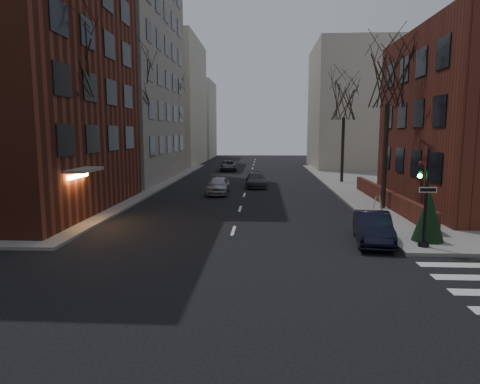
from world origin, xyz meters
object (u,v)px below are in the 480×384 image
tree_left_a (67,60)px  streetlamp_far (182,137)px  parked_sedan (373,228)px  car_lane_far (228,166)px  traffic_signal (424,204)px  streetlamp_near (129,140)px  tree_left_b (135,80)px  sandwich_board (377,205)px  car_lane_gray (256,180)px  tree_right_b (344,101)px  evergreen_shrub (429,216)px  tree_left_c (173,103)px  car_lane_silver (218,185)px  tree_right_a (389,76)px

tree_left_a → streetlamp_far: size_ratio=1.63×
parked_sedan → car_lane_far: bearing=112.1°
traffic_signal → car_lane_far: size_ratio=0.89×
traffic_signal → streetlamp_near: size_ratio=0.64×
streetlamp_far → tree_left_b: bearing=-92.1°
sandwich_board → car_lane_gray: bearing=138.4°
tree_right_b → tree_left_b: bearing=-161.2°
sandwich_board → evergreen_shrub: evergreen_shrub is taller
sandwich_board → streetlamp_far: bearing=141.1°
tree_left_c → tree_left_a: bearing=-90.0°
evergreen_shrub → car_lane_gray: bearing=112.2°
traffic_signal → sandwich_board: size_ratio=3.89×
tree_right_b → parked_sedan: size_ratio=2.27×
parked_sedan → car_lane_gray: 19.56m
car_lane_silver → streetlamp_near: bearing=-160.1°
tree_left_a → streetlamp_near: (0.60, 8.00, -4.23)m
traffic_signal → tree_left_a: size_ratio=0.39×
tree_left_a → tree_left_c: size_ratio=1.06×
tree_left_c → tree_right_a: 28.17m
traffic_signal → tree_left_b: size_ratio=0.37×
tree_left_b → streetlamp_near: size_ratio=1.72×
tree_right_b → streetlamp_near: tree_right_b is taller
car_lane_far → evergreen_shrub: 36.39m
streetlamp_far → car_lane_silver: 19.09m
tree_left_b → streetlamp_near: bearing=-81.5°
tree_left_a → streetlamp_far: tree_left_a is taller
sandwich_board → evergreen_shrub: 6.04m
streetlamp_near → car_lane_gray: streetlamp_near is taller
streetlamp_far → evergreen_shrub: (16.71, -32.05, -2.99)m
sandwich_board → evergreen_shrub: size_ratio=0.47×
tree_left_b → tree_right_b: (17.60, 6.00, -1.33)m
tree_left_c → evergreen_shrub: bearing=-60.1°
parked_sedan → streetlamp_far: bearing=121.4°
tree_right_b → evergreen_shrub: (-0.29, -22.05, -6.34)m
tree_left_a → car_lane_gray: bearing=57.0°
tree_left_b → car_lane_far: 21.08m
tree_left_a → parked_sedan: tree_left_a is taller
tree_right_b → evergreen_shrub: bearing=-90.8°
parked_sedan → car_lane_silver: bearing=127.2°
traffic_signal → tree_left_c: (-16.74, 31.01, 6.12)m
car_lane_gray → sandwich_board: size_ratio=4.14×
tree_left_a → car_lane_silver: size_ratio=2.53×
tree_right_b → streetlamp_far: bearing=149.5°
tree_left_b → tree_right_b: size_ratio=1.18×
tree_left_b → sandwich_board: tree_left_b is taller
tree_left_b → streetlamp_far: bearing=87.9°
tree_left_c → tree_right_b: bearing=-24.4°
car_lane_far → evergreen_shrub: (11.47, -34.53, 0.62)m
parked_sedan → car_lane_silver: size_ratio=1.00×
tree_left_b → sandwich_board: (16.73, -10.06, -8.25)m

